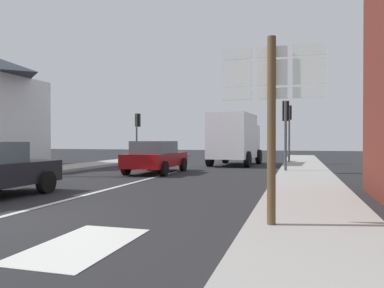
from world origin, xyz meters
TOP-DOWN VIEW (x-y plane):
  - ground_plane at (0.00, 10.00)m, footprint 80.00×80.00m
  - sidewalk_right at (5.90, 8.00)m, footprint 2.25×44.00m
  - sidewalk_left at (-5.90, 8.00)m, footprint 2.25×44.00m
  - lane_centre_stripe at (0.00, 6.00)m, footprint 0.16×12.00m
  - lane_turn_arrow at (2.62, -1.00)m, footprint 1.20×2.20m
  - sedan_far at (-0.67, 10.32)m, footprint 1.97×4.20m
  - delivery_truck at (1.95, 16.59)m, footprint 2.81×5.15m
  - route_sign_post at (5.20, 0.49)m, footprint 1.66×0.14m
  - traffic_light_far_right at (5.07, 18.87)m, footprint 0.30×0.49m
  - traffic_light_near_right at (5.07, 11.86)m, footprint 0.30×0.49m
  - traffic_light_far_left at (-5.07, 18.11)m, footprint 0.30×0.49m

SIDE VIEW (x-z plane):
  - ground_plane at x=0.00m, z-range 0.00..0.00m
  - lane_centre_stripe at x=0.00m, z-range 0.00..0.01m
  - lane_turn_arrow at x=2.62m, z-range 0.00..0.01m
  - sidewalk_right at x=5.90m, z-range 0.00..0.14m
  - sidewalk_left at x=-5.90m, z-range 0.00..0.14m
  - sedan_far at x=-0.67m, z-range 0.03..1.50m
  - delivery_truck at x=1.95m, z-range 0.13..3.18m
  - route_sign_post at x=5.20m, z-range 0.40..3.60m
  - traffic_light_near_right at x=5.07m, z-range 0.79..4.09m
  - traffic_light_far_left at x=-5.07m, z-range 0.80..4.15m
  - traffic_light_far_right at x=5.07m, z-range 0.89..4.61m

